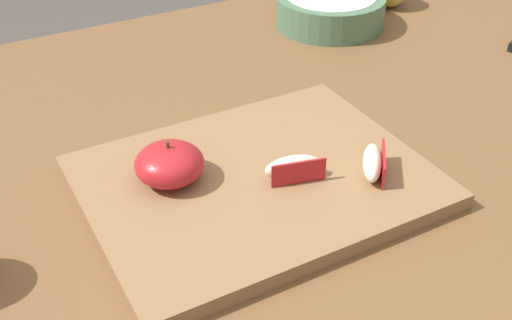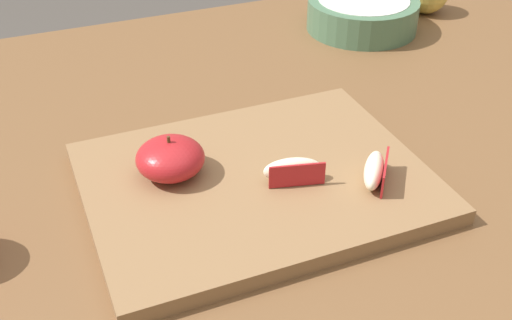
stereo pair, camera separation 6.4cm
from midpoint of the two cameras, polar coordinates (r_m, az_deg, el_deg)
name	(u,v)px [view 1 (the left image)]	position (r m, az deg, el deg)	size (l,w,h in m)	color
dining_table	(244,201)	(0.83, -3.24, -3.82)	(1.50, 0.89, 0.75)	brown
cutting_board	(256,182)	(0.70, -2.63, -2.08)	(0.37, 0.28, 0.02)	olive
apple_half_skin_up	(169,164)	(0.68, -10.46, -0.42)	(0.07, 0.07, 0.05)	#B21E23
apple_wedge_middle	(373,163)	(0.69, 7.93, -0.32)	(0.06, 0.06, 0.03)	#F4EACC
apple_wedge_left	(297,167)	(0.68, 1.01, -0.70)	(0.07, 0.04, 0.03)	#F4EACC
ceramic_fruit_bowl	(330,9)	(1.10, 5.00, 13.33)	(0.18, 0.18, 0.05)	#4C7556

